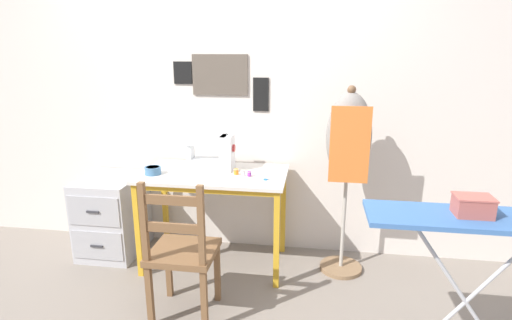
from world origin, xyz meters
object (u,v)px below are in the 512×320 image
Objects in this scene: thread_spool_mid_table at (243,173)px; ironing_board at (477,228)px; storage_box at (473,206)px; wooden_chair at (182,253)px; sewing_machine at (213,153)px; scissors at (269,179)px; thread_spool_far_edge at (249,174)px; dress_form at (348,147)px; thread_spool_near_machine at (236,172)px; filing_cabinet at (113,215)px; fabric_bowl at (153,170)px.

ironing_board reaches higher than thread_spool_mid_table.
wooden_chair is at bearing 170.66° from storage_box.
thread_spool_mid_table is (0.26, -0.14, -0.10)m from sewing_machine.
thread_spool_far_edge is at bearing 160.24° from scissors.
wooden_chair is 1.36m from dress_form.
wooden_chair is (-0.21, -0.65, -0.34)m from thread_spool_near_machine.
storage_box is at bearing -33.80° from sewing_machine.
thread_spool_near_machine is 0.07× the size of filing_cabinet.
thread_spool_mid_table is 0.05m from thread_spool_far_edge.
sewing_machine is 0.88m from wooden_chair.
sewing_machine is 0.26m from thread_spool_near_machine.
ironing_board is (1.28, -0.88, 0.06)m from thread_spool_mid_table.
scissors is 1.40m from filing_cabinet.
thread_spool_far_edge is 0.06× the size of filing_cabinet.
filing_cabinet is (-1.13, 0.12, -0.45)m from thread_spool_mid_table.
thread_spool_mid_table is (-0.19, 0.06, 0.02)m from scissors.
filing_cabinet is at bearing 157.38° from storage_box.
thread_spool_near_machine is at bearing 145.94° from ironing_board.
fabric_bowl is at bearing 125.11° from wooden_chair.
thread_spool_far_edge is at bearing 144.22° from storage_box.
wooden_chair is (0.40, -0.57, -0.34)m from fabric_bowl.
fabric_bowl is 0.78m from wooden_chair.
scissors is at bearing -23.42° from sewing_machine.
thread_spool_near_machine is 0.05× the size of wooden_chair.
thread_spool_mid_table is at bearing -21.71° from thread_spool_near_machine.
fabric_bowl is at bearing 179.68° from scissors.
thread_spool_mid_table reaches higher than scissors.
wooden_chair is 1.62m from storage_box.
fabric_bowl is at bearing -172.69° from thread_spool_near_machine.
thread_spool_far_edge is (0.31, -0.14, -0.11)m from sewing_machine.
thread_spool_near_machine is 1.17m from filing_cabinet.
ironing_board is at bearing -13.49° from storage_box.
storage_box is (-0.03, 0.01, 0.11)m from ironing_board.
fabric_bowl is 0.12× the size of ironing_board.
ironing_board is at bearing -22.93° from fabric_bowl.
thread_spool_near_machine is at bearing 71.64° from wooden_chair.
thread_spool_near_machine is at bearing 158.29° from thread_spool_mid_table.
thread_spool_mid_table is at bearing 4.70° from fabric_bowl.
ironing_board is (1.54, -1.02, -0.04)m from sewing_machine.
scissors reaches higher than filing_cabinet.
thread_spool_far_edge is 0.74m from dress_form.
thread_spool_far_edge is at bearing 3.89° from fabric_bowl.
thread_spool_far_edge is 1.49m from storage_box.
dress_form is (0.70, 0.10, 0.21)m from thread_spool_far_edge.
wooden_chair is at bearing -117.30° from thread_spool_far_edge.
sewing_machine reaches higher than scissors.
thread_spool_mid_table is at bearing 145.01° from storage_box.
scissors is 1.34m from storage_box.
thread_spool_far_edge is (-0.15, 0.05, 0.02)m from scissors.
dress_form reaches higher than storage_box.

